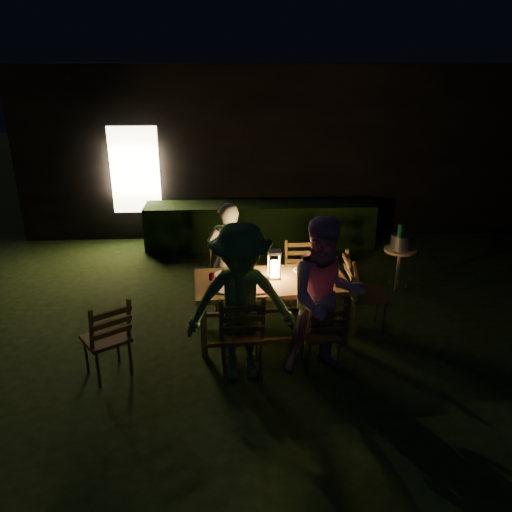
{
  "coord_description": "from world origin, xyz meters",
  "views": [
    {
      "loc": [
        -1.01,
        -5.08,
        3.25
      ],
      "look_at": [
        -0.73,
        0.68,
        0.98
      ],
      "focal_mm": 35.0,
      "sensor_mm": 36.0,
      "label": 1
    }
  ],
  "objects_px": {
    "ice_bucket": "(401,242)",
    "bottle_table": "(250,270)",
    "chair_near_right": "(321,345)",
    "bottle_bucket_a": "(399,240)",
    "person_house_side": "(228,257)",
    "side_table": "(400,254)",
    "chair_end": "(365,306)",
    "person_opp_left": "(241,304)",
    "chair_far_right": "(300,287)",
    "bottle_bucket_b": "(404,238)",
    "chair_spare": "(108,351)",
    "lantern": "(274,266)",
    "person_opp_right": "(325,298)",
    "chair_near_left": "(241,348)",
    "chair_far_left": "(229,288)",
    "dining_table": "(271,285)"
  },
  "relations": [
    {
      "from": "lantern",
      "to": "side_table",
      "type": "xyz_separation_m",
      "value": [
        1.99,
        1.25,
        -0.36
      ]
    },
    {
      "from": "chair_near_right",
      "to": "chair_spare",
      "type": "relative_size",
      "value": 0.92
    },
    {
      "from": "lantern",
      "to": "chair_end",
      "type": "bearing_deg",
      "value": 2.58
    },
    {
      "from": "dining_table",
      "to": "bottle_table",
      "type": "height_order",
      "value": "bottle_table"
    },
    {
      "from": "chair_near_left",
      "to": "bottle_bucket_a",
      "type": "distance_m",
      "value": 3.18
    },
    {
      "from": "chair_far_right",
      "to": "side_table",
      "type": "xyz_separation_m",
      "value": [
        1.55,
        0.49,
        0.28
      ]
    },
    {
      "from": "bottle_bucket_b",
      "to": "chair_far_right",
      "type": "bearing_deg",
      "value": -161.58
    },
    {
      "from": "ice_bucket",
      "to": "bottle_table",
      "type": "bearing_deg",
      "value": -149.83
    },
    {
      "from": "chair_spare",
      "to": "bottle_table",
      "type": "bearing_deg",
      "value": -9.09
    },
    {
      "from": "chair_near_left",
      "to": "ice_bucket",
      "type": "bearing_deg",
      "value": 37.84
    },
    {
      "from": "side_table",
      "to": "person_opp_right",
      "type": "bearing_deg",
      "value": -126.03
    },
    {
      "from": "person_opp_left",
      "to": "chair_near_left",
      "type": "bearing_deg",
      "value": 90.72
    },
    {
      "from": "person_house_side",
      "to": "lantern",
      "type": "relative_size",
      "value": 4.36
    },
    {
      "from": "chair_far_left",
      "to": "bottle_table",
      "type": "relative_size",
      "value": 3.87
    },
    {
      "from": "chair_far_left",
      "to": "person_opp_left",
      "type": "distance_m",
      "value": 1.69
    },
    {
      "from": "person_opp_left",
      "to": "person_house_side",
      "type": "bearing_deg",
      "value": 90.0
    },
    {
      "from": "chair_near_right",
      "to": "bottle_bucket_a",
      "type": "height_order",
      "value": "bottle_bucket_a"
    },
    {
      "from": "chair_end",
      "to": "lantern",
      "type": "height_order",
      "value": "lantern"
    },
    {
      "from": "chair_end",
      "to": "person_opp_right",
      "type": "height_order",
      "value": "person_opp_right"
    },
    {
      "from": "person_house_side",
      "to": "bottle_bucket_a",
      "type": "relative_size",
      "value": 4.77
    },
    {
      "from": "dining_table",
      "to": "side_table",
      "type": "bearing_deg",
      "value": 27.81
    },
    {
      "from": "person_house_side",
      "to": "chair_end",
      "type": "bearing_deg",
      "value": 154.02
    },
    {
      "from": "chair_near_left",
      "to": "bottle_bucket_b",
      "type": "relative_size",
      "value": 3.33
    },
    {
      "from": "chair_spare",
      "to": "side_table",
      "type": "height_order",
      "value": "chair_spare"
    },
    {
      "from": "bottle_bucket_a",
      "to": "chair_end",
      "type": "bearing_deg",
      "value": -123.3
    },
    {
      "from": "person_house_side",
      "to": "person_opp_right",
      "type": "distance_m",
      "value": 1.88
    },
    {
      "from": "chair_far_right",
      "to": "side_table",
      "type": "height_order",
      "value": "chair_far_right"
    },
    {
      "from": "bottle_bucket_a",
      "to": "person_opp_left",
      "type": "bearing_deg",
      "value": -138.08
    },
    {
      "from": "chair_near_left",
      "to": "bottle_table",
      "type": "height_order",
      "value": "chair_near_left"
    },
    {
      "from": "lantern",
      "to": "ice_bucket",
      "type": "distance_m",
      "value": 2.36
    },
    {
      "from": "chair_near_left",
      "to": "bottle_table",
      "type": "xyz_separation_m",
      "value": [
        0.13,
        0.79,
        0.58
      ]
    },
    {
      "from": "chair_far_right",
      "to": "bottle_bucket_b",
      "type": "bearing_deg",
      "value": -162.46
    },
    {
      "from": "bottle_bucket_b",
      "to": "chair_near_right",
      "type": "bearing_deg",
      "value": -127.14
    },
    {
      "from": "chair_spare",
      "to": "bottle_bucket_b",
      "type": "distance_m",
      "value": 4.48
    },
    {
      "from": "person_opp_left",
      "to": "lantern",
      "type": "distance_m",
      "value": 1.0
    },
    {
      "from": "chair_far_left",
      "to": "person_house_side",
      "type": "xyz_separation_m",
      "value": [
        -0.0,
        0.05,
        0.44
      ]
    },
    {
      "from": "person_opp_right",
      "to": "side_table",
      "type": "relative_size",
      "value": 2.81
    },
    {
      "from": "chair_spare",
      "to": "chair_end",
      "type": "bearing_deg",
      "value": -18.49
    },
    {
      "from": "dining_table",
      "to": "chair_near_left",
      "type": "xyz_separation_m",
      "value": [
        -0.38,
        -0.81,
        -0.37
      ]
    },
    {
      "from": "dining_table",
      "to": "chair_near_left",
      "type": "bearing_deg",
      "value": -120.27
    },
    {
      "from": "person_house_side",
      "to": "lantern",
      "type": "distance_m",
      "value": 0.93
    },
    {
      "from": "person_house_side",
      "to": "side_table",
      "type": "distance_m",
      "value": 2.62
    },
    {
      "from": "bottle_table",
      "to": "bottle_bucket_b",
      "type": "xyz_separation_m",
      "value": [
        2.33,
        1.37,
        -0.11
      ]
    },
    {
      "from": "chair_end",
      "to": "person_opp_left",
      "type": "xyz_separation_m",
      "value": [
        -1.6,
        -0.96,
        0.56
      ]
    },
    {
      "from": "chair_far_left",
      "to": "side_table",
      "type": "xyz_separation_m",
      "value": [
        2.55,
        0.58,
        0.23
      ]
    },
    {
      "from": "side_table",
      "to": "bottle_bucket_a",
      "type": "bearing_deg",
      "value": -141.34
    },
    {
      "from": "person_opp_right",
      "to": "lantern",
      "type": "relative_size",
      "value": 5.09
    },
    {
      "from": "chair_near_right",
      "to": "bottle_bucket_b",
      "type": "distance_m",
      "value": 2.65
    },
    {
      "from": "chair_near_right",
      "to": "chair_end",
      "type": "xyz_separation_m",
      "value": [
        0.71,
        0.83,
        0.04
      ]
    },
    {
      "from": "person_house_side",
      "to": "bottle_table",
      "type": "relative_size",
      "value": 5.45
    }
  ]
}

